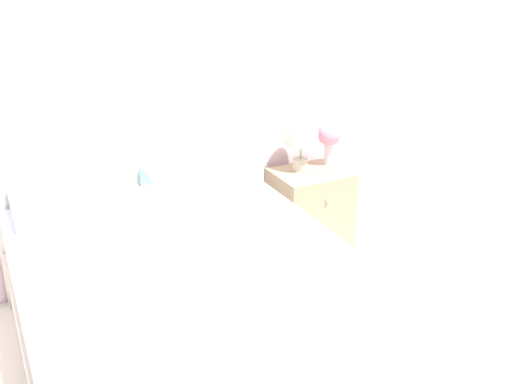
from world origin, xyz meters
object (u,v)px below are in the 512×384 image
(bed, at_px, (186,305))
(flower_vase, at_px, (330,137))
(nightstand, at_px, (310,213))
(table_lamp, at_px, (301,138))

(bed, xyz_separation_m, flower_vase, (1.33, 0.81, 0.46))
(bed, distance_m, nightstand, 1.37)
(bed, height_order, table_lamp, bed)
(bed, distance_m, flower_vase, 1.62)
(bed, relative_size, nightstand, 3.42)
(bed, xyz_separation_m, table_lamp, (1.10, 0.81, 0.49))
(bed, bearing_deg, table_lamp, 36.18)
(nightstand, bearing_deg, table_lamp, 126.98)
(bed, bearing_deg, flower_vase, 31.50)
(bed, height_order, nightstand, bed)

